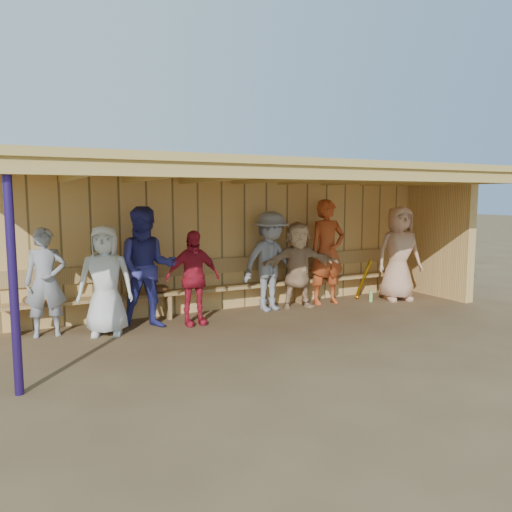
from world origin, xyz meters
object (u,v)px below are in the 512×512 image
at_px(player_e, 270,261).
at_px(player_g, 327,252).
at_px(player_h, 399,253).
at_px(bench, 237,281).
at_px(player_b, 105,280).
at_px(player_f, 298,265).
at_px(player_d, 193,278).
at_px(player_a, 46,282).
at_px(player_c, 147,268).

distance_m(player_e, player_g, 1.22).
xyz_separation_m(player_h, bench, (-3.16, 0.66, -0.39)).
bearing_deg(bench, player_g, -10.03).
distance_m(player_b, player_h, 5.54).
bearing_deg(player_h, player_f, -173.59).
height_order(player_b, player_f, player_b).
bearing_deg(player_h, player_b, -165.55).
distance_m(player_e, player_h, 2.67).
bearing_deg(player_f, bench, 174.16).
distance_m(player_d, player_h, 4.22).
xyz_separation_m(player_a, player_d, (2.11, -0.34, -0.04)).
bearing_deg(player_d, player_a, 171.63).
distance_m(player_b, player_c, 0.66).
distance_m(player_h, bench, 3.25).
bearing_deg(player_e, player_h, -15.95).
relative_size(player_c, bench, 0.25).
bearing_deg(player_f, player_h, 3.84).
height_order(player_c, player_g, player_g).
bearing_deg(player_f, player_a, -168.27).
height_order(player_f, player_g, player_g).
xyz_separation_m(player_d, player_e, (1.57, 0.34, 0.13)).
bearing_deg(player_c, player_a, -173.88).
xyz_separation_m(player_d, bench, (1.05, 0.64, -0.22)).
height_order(player_c, bench, player_c).
distance_m(player_b, player_g, 4.12).
bearing_deg(player_a, player_h, 3.07).
bearing_deg(player_d, player_h, 0.45).
relative_size(player_a, bench, 0.21).
relative_size(player_c, player_f, 1.19).
height_order(player_d, player_h, player_h).
relative_size(player_f, player_g, 0.80).
bearing_deg(player_c, player_b, -156.24).
xyz_separation_m(player_e, player_g, (1.21, 0.00, 0.10)).
relative_size(player_f, bench, 0.21).
bearing_deg(player_d, player_b, 179.70).
bearing_deg(player_a, player_c, -2.15).
bearing_deg(player_e, player_d, -176.09).
distance_m(player_e, player_f, 0.56).
relative_size(player_b, player_c, 0.86).
distance_m(player_c, player_g, 3.48).
relative_size(player_a, player_h, 0.86).
height_order(player_c, player_e, player_c).
height_order(player_b, bench, player_b).
relative_size(player_d, bench, 0.20).
distance_m(player_a, player_d, 2.14).
xyz_separation_m(player_b, player_f, (3.45, 0.27, -0.02)).
xyz_separation_m(player_a, bench, (3.16, 0.31, -0.26)).
distance_m(player_a, bench, 3.19).
bearing_deg(player_a, player_d, -2.78).
distance_m(player_e, bench, 0.69).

